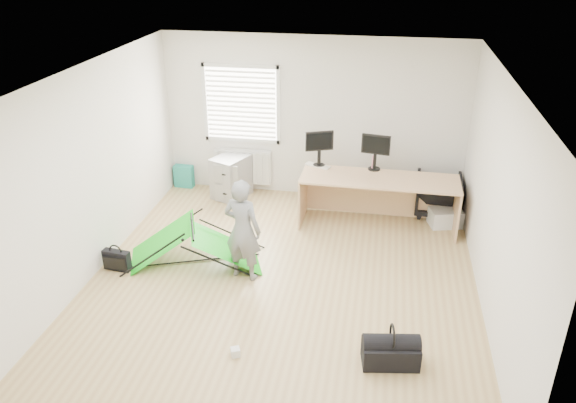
% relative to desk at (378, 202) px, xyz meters
% --- Properties ---
extents(ground, '(5.50, 5.50, 0.00)m').
position_rel_desk_xyz_m(ground, '(-1.16, -1.73, -0.40)').
color(ground, tan).
rests_on(ground, ground).
extents(back_wall, '(5.00, 0.02, 2.70)m').
position_rel_desk_xyz_m(back_wall, '(-1.16, 1.02, 0.95)').
color(back_wall, silver).
rests_on(back_wall, ground).
extents(window, '(1.20, 0.06, 1.20)m').
position_rel_desk_xyz_m(window, '(-2.36, 0.98, 1.15)').
color(window, silver).
rests_on(window, back_wall).
extents(radiator, '(1.00, 0.12, 0.60)m').
position_rel_desk_xyz_m(radiator, '(-2.36, 0.94, 0.05)').
color(radiator, silver).
rests_on(radiator, back_wall).
extents(desk, '(2.37, 0.78, 0.81)m').
position_rel_desk_xyz_m(desk, '(0.00, 0.00, 0.00)').
color(desk, tan).
rests_on(desk, ground).
extents(filing_cabinet, '(0.67, 0.75, 0.72)m').
position_rel_desk_xyz_m(filing_cabinet, '(-2.50, 0.66, -0.04)').
color(filing_cabinet, '#999B9E').
rests_on(filing_cabinet, ground).
extents(monitor_left, '(0.44, 0.25, 0.42)m').
position_rel_desk_xyz_m(monitor_left, '(-0.96, 0.33, 0.61)').
color(monitor_left, black).
rests_on(monitor_left, desk).
extents(monitor_right, '(0.45, 0.17, 0.42)m').
position_rel_desk_xyz_m(monitor_right, '(-0.10, 0.33, 0.61)').
color(monitor_right, black).
rests_on(monitor_right, desk).
extents(keyboard, '(0.43, 0.28, 0.02)m').
position_rel_desk_xyz_m(keyboard, '(-0.98, 0.31, 0.41)').
color(keyboard, beige).
rests_on(keyboard, desk).
extents(thermos, '(0.07, 0.07, 0.22)m').
position_rel_desk_xyz_m(thermos, '(-0.11, 0.34, 0.51)').
color(thermos, '#B76674').
rests_on(thermos, desk).
extents(office_chair, '(0.73, 0.75, 0.65)m').
position_rel_desk_xyz_m(office_chair, '(0.94, 0.61, -0.08)').
color(office_chair, black).
rests_on(office_chair, ground).
extents(person, '(0.57, 0.44, 1.39)m').
position_rel_desk_xyz_m(person, '(-1.68, -1.74, 0.29)').
color(person, slate).
rests_on(person, ground).
extents(kite, '(1.96, 1.39, 0.56)m').
position_rel_desk_xyz_m(kite, '(-2.44, -1.51, -0.12)').
color(kite, '#11B714').
rests_on(kite, ground).
extents(storage_crate, '(0.55, 0.45, 0.27)m').
position_rel_desk_xyz_m(storage_crate, '(1.05, 0.20, -0.27)').
color(storage_crate, silver).
rests_on(storage_crate, ground).
extents(tote_bag, '(0.34, 0.16, 0.40)m').
position_rel_desk_xyz_m(tote_bag, '(-3.44, 0.90, -0.20)').
color(tote_bag, teal).
rests_on(tote_bag, ground).
extents(laptop_bag, '(0.39, 0.16, 0.28)m').
position_rel_desk_xyz_m(laptop_bag, '(-3.41, -1.88, -0.26)').
color(laptop_bag, black).
rests_on(laptop_bag, ground).
extents(white_box, '(0.13, 0.13, 0.10)m').
position_rel_desk_xyz_m(white_box, '(-1.39, -3.27, -0.35)').
color(white_box, silver).
rests_on(white_box, ground).
extents(duffel_bag, '(0.63, 0.39, 0.26)m').
position_rel_desk_xyz_m(duffel_bag, '(0.25, -3.10, -0.27)').
color(duffel_bag, black).
rests_on(duffel_bag, ground).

